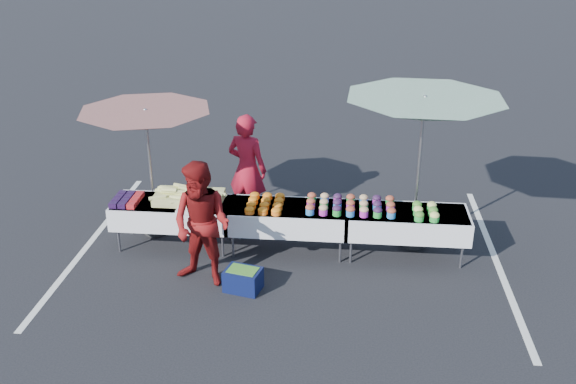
# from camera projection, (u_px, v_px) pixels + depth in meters

# --- Properties ---
(ground) EXTENTS (80.00, 80.00, 0.00)m
(ground) POSITION_uv_depth(u_px,v_px,m) (288.00, 250.00, 10.09)
(ground) COLOR black
(stripe_left) EXTENTS (0.10, 5.00, 0.00)m
(stripe_left) POSITION_uv_depth(u_px,v_px,m) (92.00, 241.00, 10.38)
(stripe_left) COLOR silver
(stripe_left) RESTS_ON ground
(stripe_right) EXTENTS (0.10, 5.00, 0.00)m
(stripe_right) POSITION_uv_depth(u_px,v_px,m) (496.00, 260.00, 9.81)
(stripe_right) COLOR silver
(stripe_right) RESTS_ON ground
(table_left) EXTENTS (1.86, 0.81, 0.75)m
(table_left) POSITION_uv_depth(u_px,v_px,m) (174.00, 212.00, 10.02)
(table_left) COLOR white
(table_left) RESTS_ON ground
(table_center) EXTENTS (1.86, 0.81, 0.75)m
(table_center) POSITION_uv_depth(u_px,v_px,m) (288.00, 217.00, 9.86)
(table_center) COLOR white
(table_center) RESTS_ON ground
(table_right) EXTENTS (1.86, 0.81, 0.75)m
(table_right) POSITION_uv_depth(u_px,v_px,m) (406.00, 222.00, 9.70)
(table_right) COLOR white
(table_right) RESTS_ON ground
(berry_punnets) EXTENTS (0.40, 0.54, 0.08)m
(berry_punnets) POSITION_uv_depth(u_px,v_px,m) (127.00, 200.00, 9.94)
(berry_punnets) COLOR black
(berry_punnets) RESTS_ON table_left
(corn_pile) EXTENTS (1.16, 0.57, 0.26)m
(corn_pile) POSITION_uv_depth(u_px,v_px,m) (188.00, 196.00, 9.93)
(corn_pile) COLOR #C4D46C
(corn_pile) RESTS_ON table_left
(plastic_bags) EXTENTS (0.30, 0.25, 0.05)m
(plastic_bags) POSITION_uv_depth(u_px,v_px,m) (187.00, 210.00, 9.64)
(plastic_bags) COLOR white
(plastic_bags) RESTS_ON table_left
(carrot_bowls) EXTENTS (0.55, 0.69, 0.11)m
(carrot_bowls) POSITION_uv_depth(u_px,v_px,m) (265.00, 203.00, 9.79)
(carrot_bowls) COLOR orange
(carrot_bowls) RESTS_ON table_center
(potato_cups) EXTENTS (1.34, 0.58, 0.16)m
(potato_cups) POSITION_uv_depth(u_px,v_px,m) (351.00, 205.00, 9.68)
(potato_cups) COLOR blue
(potato_cups) RESTS_ON table_right
(bean_baskets) EXTENTS (0.36, 0.50, 0.15)m
(bean_baskets) POSITION_uv_depth(u_px,v_px,m) (426.00, 211.00, 9.49)
(bean_baskets) COLOR green
(bean_baskets) RESTS_ON table_right
(vendor) EXTENTS (0.80, 0.66, 1.90)m
(vendor) POSITION_uv_depth(u_px,v_px,m) (247.00, 169.00, 10.68)
(vendor) COLOR #A51226
(vendor) RESTS_ON ground
(customer) EXTENTS (1.05, 0.93, 1.82)m
(customer) POSITION_uv_depth(u_px,v_px,m) (202.00, 225.00, 8.88)
(customer) COLOR maroon
(customer) RESTS_ON ground
(umbrella_left) EXTENTS (2.34, 2.34, 2.13)m
(umbrella_left) POSITION_uv_depth(u_px,v_px,m) (146.00, 121.00, 9.88)
(umbrella_left) COLOR black
(umbrella_left) RESTS_ON ground
(umbrella_right) EXTENTS (3.07, 3.07, 2.45)m
(umbrella_right) POSITION_uv_depth(u_px,v_px,m) (424.00, 110.00, 9.39)
(umbrella_right) COLOR black
(umbrella_right) RESTS_ON ground
(storage_bin) EXTENTS (0.56, 0.46, 0.32)m
(storage_bin) POSITION_uv_depth(u_px,v_px,m) (243.00, 279.00, 8.98)
(storage_bin) COLOR #0C133C
(storage_bin) RESTS_ON ground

